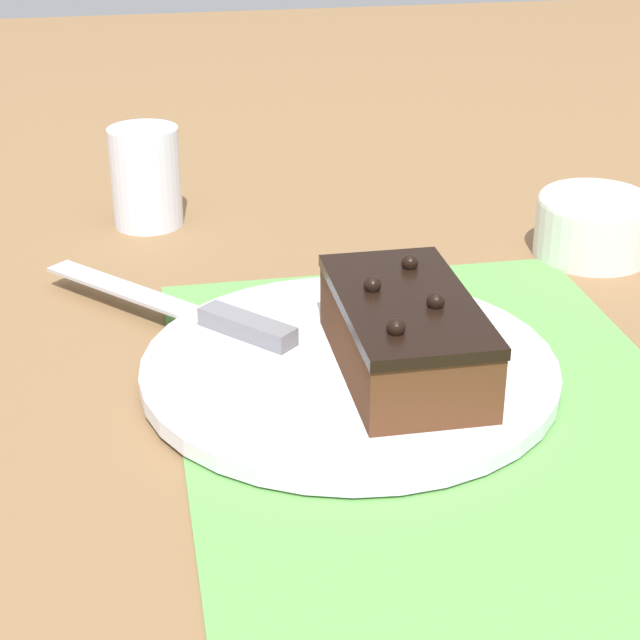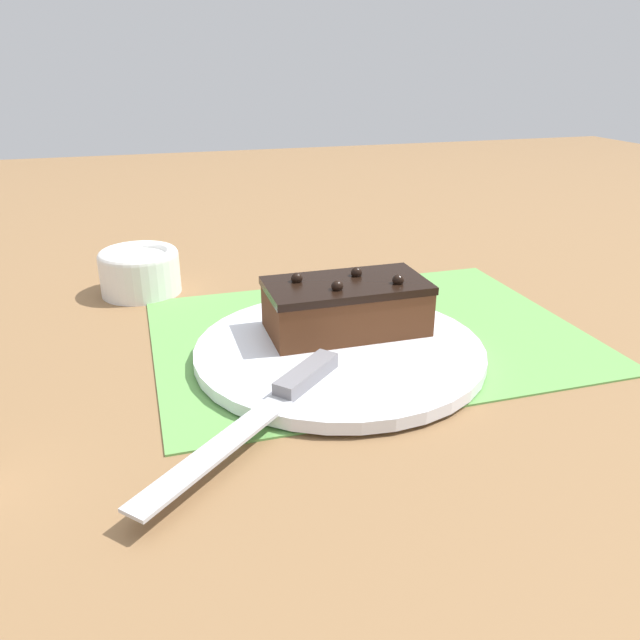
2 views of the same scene
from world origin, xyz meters
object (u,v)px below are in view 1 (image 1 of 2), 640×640
cake_plate (349,368)px  chocolate_cake (405,333)px  drinking_glass (146,177)px  small_bowl (593,223)px  serving_knife (205,314)px

cake_plate → chocolate_cake: 0.05m
chocolate_cake → drinking_glass: (-0.35, -0.16, 0.00)m
drinking_glass → small_bowl: 0.41m
serving_knife → drinking_glass: drinking_glass is taller
drinking_glass → serving_knife: bearing=7.2°
cake_plate → serving_knife: (-0.08, -0.09, 0.01)m
drinking_glass → small_bowl: bearing=68.5°
cake_plate → drinking_glass: size_ratio=3.08×
cake_plate → small_bowl: small_bowl is taller
drinking_glass → cake_plate: bearing=20.4°
small_bowl → drinking_glass: bearing=-111.5°
cake_plate → drinking_glass: 0.36m
drinking_glass → small_bowl: size_ratio=0.94×
small_bowl → cake_plate: bearing=-54.5°
drinking_glass → small_bowl: (0.15, 0.38, -0.02)m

